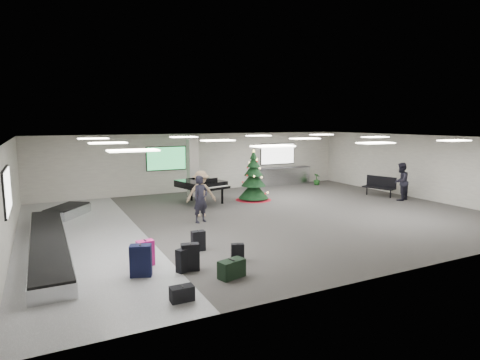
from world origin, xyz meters
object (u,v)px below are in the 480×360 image
bench (380,185)px  potted_plant_left (254,181)px  service_counter (280,176)px  baggage_carousel (53,235)px  traveler_bench (401,182)px  potted_plant_right (317,179)px  traveler_a (201,199)px  traveler_b (201,194)px  pink_suitcase (145,253)px  christmas_tree (253,182)px  grand_piano (202,184)px

bench → potted_plant_left: (-4.59, 5.25, -0.18)m
service_counter → baggage_carousel: bearing=-152.3°
bench → traveler_bench: traveler_bench is taller
service_counter → potted_plant_right: 2.28m
traveler_a → traveler_b: bearing=49.1°
pink_suitcase → christmas_tree: size_ratio=0.28×
traveler_bench → potted_plant_right: size_ratio=2.64×
pink_suitcase → potted_plant_right: pink_suitcase is taller
service_counter → grand_piano: size_ratio=1.57×
grand_piano → bench: (8.96, -2.45, -0.32)m
traveler_a → potted_plant_right: (9.72, 5.50, -0.56)m
baggage_carousel → service_counter: (12.84, 6.73, 0.33)m
potted_plant_left → grand_piano: bearing=-147.3°
bench → traveler_bench: bearing=-103.2°
grand_piano → traveler_bench: bearing=-36.7°
bench → potted_plant_right: bearing=81.0°
potted_plant_right → service_counter: bearing=155.1°
potted_plant_right → christmas_tree: bearing=-156.9°
pink_suitcase → grand_piano: 8.44m
christmas_tree → traveler_a: 5.00m
traveler_bench → potted_plant_left: bearing=-72.3°
baggage_carousel → christmas_tree: size_ratio=3.81×
traveler_b → traveler_bench: size_ratio=1.00×
christmas_tree → grand_piano: 2.63m
pink_suitcase → christmas_tree: christmas_tree is taller
traveler_bench → traveler_a: bearing=-19.6°
traveler_b → potted_plant_left: size_ratio=2.31×
bench → traveler_b: 9.94m
pink_suitcase → traveler_b: 5.87m
grand_piano → traveler_a: 3.67m
christmas_tree → bench: 6.70m
grand_piano → traveler_b: bearing=-126.0°
baggage_carousel → traveler_a: bearing=3.0°
pink_suitcase → traveler_b: bearing=47.9°
pink_suitcase → bench: 14.18m
christmas_tree → traveler_b: bearing=-149.6°
bench → traveler_b: traveler_b is taller
pink_suitcase → bench: (13.36, 4.73, 0.24)m
christmas_tree → traveler_bench: 7.25m
baggage_carousel → christmas_tree: 9.75m
service_counter → christmas_tree: christmas_tree is taller
traveler_a → traveler_bench: traveler_bench is taller
christmas_tree → grand_piano: bearing=172.2°
service_counter → potted_plant_left: service_counter is taller
potted_plant_left → christmas_tree: bearing=-119.2°
baggage_carousel → traveler_b: (5.57, 1.23, 0.72)m
service_counter → traveler_b: size_ratio=2.16×
bench → traveler_bench: size_ratio=0.92×
pink_suitcase → traveler_bench: bearing=8.4°
baggage_carousel → potted_plant_right: bearing=21.2°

